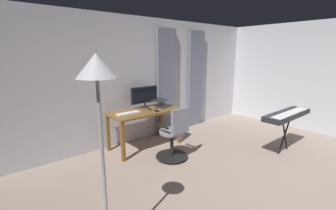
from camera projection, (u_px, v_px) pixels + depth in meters
The scene contains 13 objects.
ground_plane at pixel (295, 200), 2.91m from camera, with size 8.08×8.08×0.00m, color gray.
back_room_partition at pixel (150, 79), 4.96m from camera, with size 6.16×0.10×2.52m, color silver.
curtain_left_panel at pixel (196, 80), 5.71m from camera, with size 0.48×0.06×2.33m, color slate.
curtain_right_panel at pixel (166, 83), 5.12m from camera, with size 0.50×0.06×2.33m, color slate.
desk at pixel (145, 116), 4.44m from camera, with size 1.37×0.65×0.74m.
office_chair at pixel (174, 136), 3.94m from camera, with size 0.56×0.56×0.93m.
computer_monitor at pixel (144, 95), 4.61m from camera, with size 0.62×0.18×0.43m.
computer_keyboard at pixel (128, 113), 4.17m from camera, with size 0.44×0.14×0.02m, color white.
laptop at pixel (162, 104), 4.74m from camera, with size 0.41×0.41×0.15m.
computer_mouse at pixel (149, 109), 4.45m from camera, with size 0.06×0.10×0.04m, color #232328.
cell_phone_by_monitor at pixel (157, 111), 4.36m from camera, with size 0.07×0.14×0.01m, color black.
piano_keyboard at pixel (287, 115), 4.18m from camera, with size 1.26×0.33×0.77m.
floor_lamp at pixel (98, 93), 1.77m from camera, with size 0.31×0.31×1.82m.
Camera 1 is at (2.88, 0.94, 1.83)m, focal length 24.63 mm.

